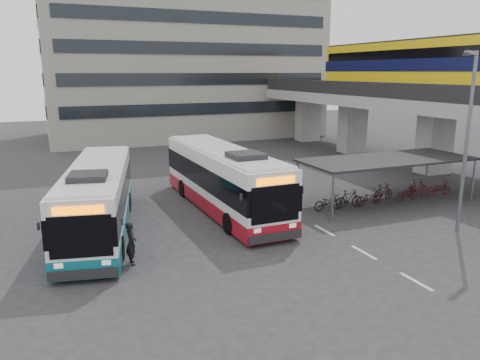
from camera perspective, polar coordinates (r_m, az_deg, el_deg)
name	(u,v)px	position (r m, az deg, el deg)	size (l,w,h in m)	color
ground	(277,238)	(21.45, 4.59, -7.01)	(120.00, 120.00, 0.00)	#28282B
viaduct	(407,86)	(39.34, 19.64, 10.72)	(8.00, 32.00, 9.68)	gray
bike_shelter	(386,179)	(28.09, 17.36, 0.16)	(10.00, 4.00, 2.54)	#595B60
office_block	(181,25)	(56.23, -7.19, 18.25)	(30.00, 15.00, 25.00)	gray
road_markings	(364,252)	(20.37, 14.87, -8.53)	(0.15, 7.60, 0.01)	beige
bus_main	(223,179)	(25.29, -2.12, 0.10)	(2.85, 12.25, 3.61)	white
bus_teal	(98,199)	(22.72, -16.89, -2.21)	(4.86, 11.82, 3.41)	white
pedestrian	(131,243)	(18.77, -13.12, -7.53)	(0.63, 0.41, 1.72)	black
lamp_post	(467,132)	(23.48, 25.94, 5.28)	(1.38, 0.69, 8.24)	#595B60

